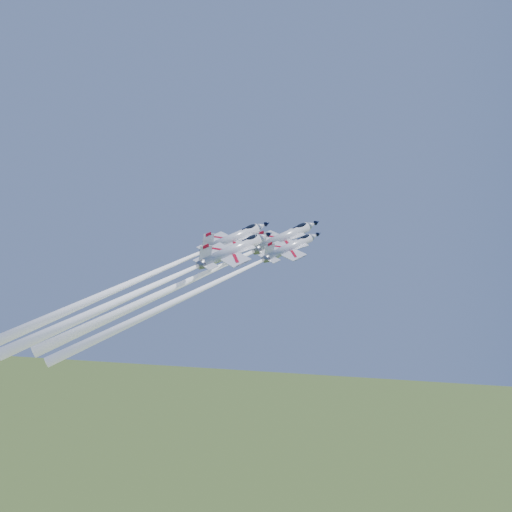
% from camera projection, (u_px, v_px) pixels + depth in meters
% --- Properties ---
extents(jet_lead, '(29.31, 41.04, 44.24)m').
position_uv_depth(jet_lead, '(204.00, 274.00, 113.43)').
color(jet_lead, silver).
extents(jet_left, '(27.16, 37.75, 39.84)m').
position_uv_depth(jet_left, '(156.00, 272.00, 111.16)').
color(jet_left, silver).
extents(jet_right, '(25.26, 35.89, 40.24)m').
position_uv_depth(jet_right, '(209.00, 286.00, 103.48)').
color(jet_right, silver).
extents(jet_slot, '(25.67, 35.12, 35.40)m').
position_uv_depth(jet_slot, '(160.00, 283.00, 103.88)').
color(jet_slot, silver).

